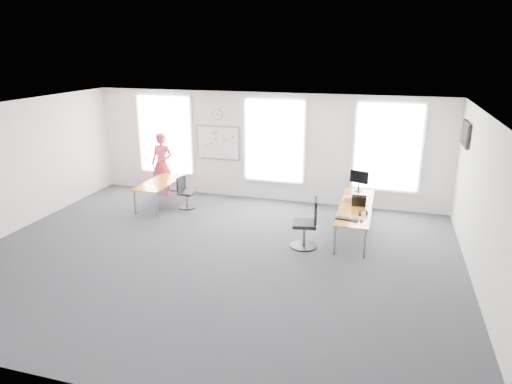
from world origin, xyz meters
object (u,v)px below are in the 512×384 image
(desk_right, at_px, (356,208))
(headphones, at_px, (363,213))
(person, at_px, (162,164))
(keyboard, at_px, (347,219))
(chair_right, at_px, (307,226))
(monitor, at_px, (359,179))
(chair_left, at_px, (185,194))
(desk_left, at_px, (161,183))

(desk_right, height_order, headphones, headphones)
(person, distance_m, keyboard, 6.04)
(desk_right, height_order, person, person)
(chair_right, relative_size, person, 0.60)
(headphones, bearing_deg, monitor, 83.02)
(chair_left, bearing_deg, keyboard, -104.38)
(desk_right, bearing_deg, headphones, -70.70)
(keyboard, bearing_deg, monitor, 100.52)
(chair_right, distance_m, monitor, 2.47)
(desk_right, xyz_separation_m, person, (-5.66, 1.44, 0.29))
(monitor, bearing_deg, desk_right, -69.61)
(keyboard, relative_size, headphones, 2.41)
(desk_left, xyz_separation_m, chair_right, (4.32, -1.62, -0.14))
(chair_right, height_order, headphones, chair_right)
(chair_left, height_order, person, person)
(chair_left, height_order, keyboard, chair_left)
(desk_left, relative_size, person, 1.02)
(desk_left, height_order, keyboard, keyboard)
(chair_right, height_order, person, person)
(desk_left, bearing_deg, desk_right, -5.81)
(chair_left, distance_m, keyboard, 4.67)
(chair_left, height_order, headphones, chair_left)
(desk_right, xyz_separation_m, keyboard, (-0.11, -0.93, 0.05))
(headphones, bearing_deg, chair_left, 152.90)
(desk_left, bearing_deg, person, 114.44)
(desk_left, height_order, monitor, monitor)
(chair_left, bearing_deg, desk_left, 92.69)
(desk_right, bearing_deg, chair_left, 173.45)
(desk_right, distance_m, person, 5.85)
(keyboard, bearing_deg, chair_right, -156.00)
(desk_left, height_order, chair_right, chair_right)
(chair_right, distance_m, headphones, 1.27)
(headphones, height_order, monitor, monitor)
(person, distance_m, monitor, 5.64)
(monitor, bearing_deg, person, -163.86)
(keyboard, xyz_separation_m, monitor, (0.08, 2.08, 0.32))
(desk_left, distance_m, monitor, 5.27)
(person, xyz_separation_m, keyboard, (5.55, -2.37, -0.24))
(person, bearing_deg, monitor, -2.05)
(desk_right, height_order, chair_left, chair_left)
(desk_right, bearing_deg, keyboard, -96.67)
(desk_left, xyz_separation_m, person, (-0.41, 0.91, 0.29))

